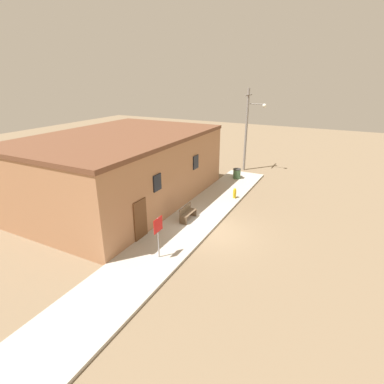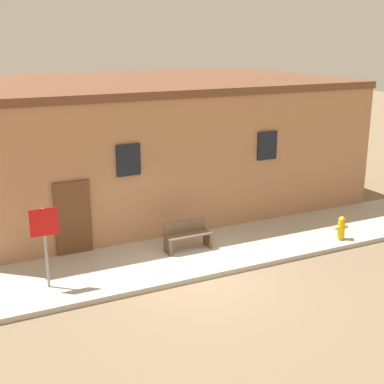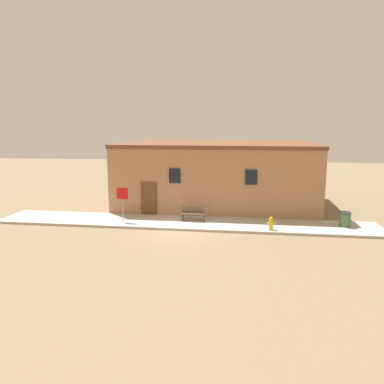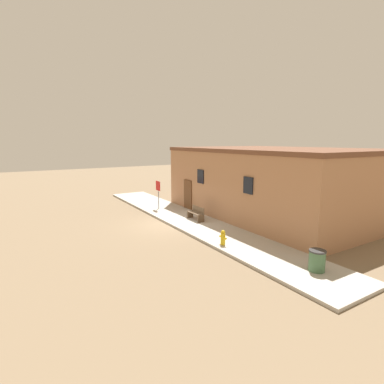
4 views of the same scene
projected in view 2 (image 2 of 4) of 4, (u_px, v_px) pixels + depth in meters
ground_plane at (202, 281)px, 13.50m from camera, size 80.00×80.00×0.00m
sidewalk at (178, 258)px, 14.74m from camera, size 22.00×2.93×0.14m
brick_building at (147, 140)px, 19.82m from camera, size 13.32×8.93×4.47m
fire_hydrant at (341, 228)px, 15.82m from camera, size 0.46×0.22×0.71m
stop_sign at (45, 233)px, 12.50m from camera, size 0.67×0.06×1.99m
bench at (187, 236)px, 15.05m from camera, size 1.32×0.44×0.83m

